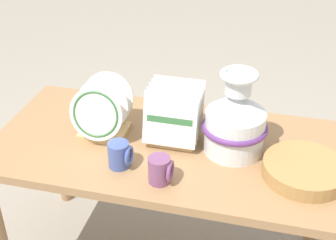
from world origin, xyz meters
The scene contains 7 objects.
display_table centered at (0.00, 0.00, 0.57)m, with size 1.37×0.67×0.65m.
ceramic_vase centered at (0.25, 0.02, 0.79)m, with size 0.25×0.25×0.33m.
dish_rack_round_plates centered at (-0.27, 0.00, 0.74)m, with size 0.21×0.19×0.23m.
dish_rack_square_plates centered at (0.01, 0.04, 0.75)m, with size 0.20×0.19×0.23m.
wicker_charger_stack centered at (0.51, -0.08, 0.68)m, with size 0.29×0.29×0.05m.
mug_plum_glaze centered at (0.03, -0.23, 0.70)m, with size 0.08×0.08×0.10m.
mug_cobalt_glaze centered at (-0.13, -0.18, 0.70)m, with size 0.08×0.08×0.10m.
Camera 1 is at (0.36, -1.45, 1.69)m, focal length 50.00 mm.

